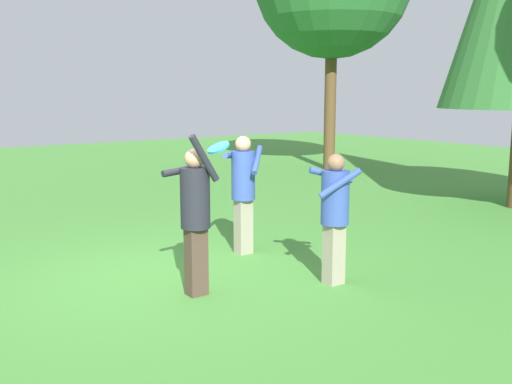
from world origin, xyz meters
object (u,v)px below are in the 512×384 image
object	(u,v)px
person_bystander	(335,208)
person_catcher	(243,184)
person_thrower	(195,209)
frisbee	(218,147)

from	to	relation	value
person_bystander	person_catcher	bearing A→B (deg)	-58.53
person_catcher	person_bystander	world-z (taller)	person_catcher
person_thrower	person_catcher	distance (m)	1.85
person_catcher	person_thrower	bearing A→B (deg)	-6.96
person_thrower	person_bystander	distance (m)	1.69
person_thrower	person_bystander	bearing A→B (deg)	-24.40
person_bystander	frisbee	bearing A→B (deg)	0.00
person_catcher	person_bystander	bearing A→B (deg)	48.60
person_thrower	frisbee	size ratio (longest dim) A/B	6.84
person_thrower	person_catcher	world-z (taller)	person_thrower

